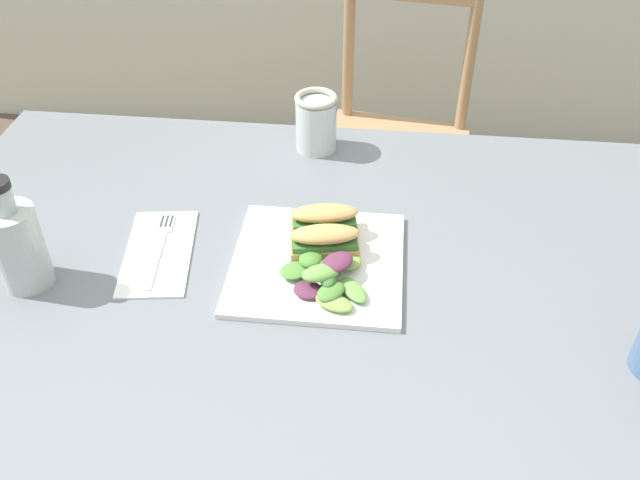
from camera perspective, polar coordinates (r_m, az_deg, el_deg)
name	(u,v)px	position (r m, az deg, el deg)	size (l,w,h in m)	color
dining_table	(301,318)	(1.18, -1.56, -6.51)	(1.34, 0.89, 0.74)	slate
chair_wooden_far	(395,144)	(1.98, 6.20, 7.92)	(0.45, 0.45, 0.87)	tan
plate_lunch	(317,263)	(1.10, -0.22, -1.91)	(0.27, 0.27, 0.01)	white
sandwich_half_front	(324,241)	(1.09, 0.37, -0.12)	(0.12, 0.07, 0.06)	tan
sandwich_half_back	(324,220)	(1.13, 0.34, 1.63)	(0.12, 0.07, 0.06)	tan
salad_mixed_greens	(326,273)	(1.05, 0.51, -2.78)	(0.15, 0.17, 0.04)	#602D47
napkin_folded	(159,252)	(1.16, -13.22, -0.99)	(0.11, 0.22, 0.00)	white
fork_on_napkin	(160,244)	(1.17, -13.09, -0.31)	(0.04, 0.19, 0.00)	silver
bottle_cold_brew	(19,249)	(1.13, -23.67, -0.68)	(0.08, 0.08, 0.19)	black
mason_jar_iced_tea	(316,125)	(1.37, -0.32, 9.51)	(0.08, 0.08, 0.12)	#C67528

